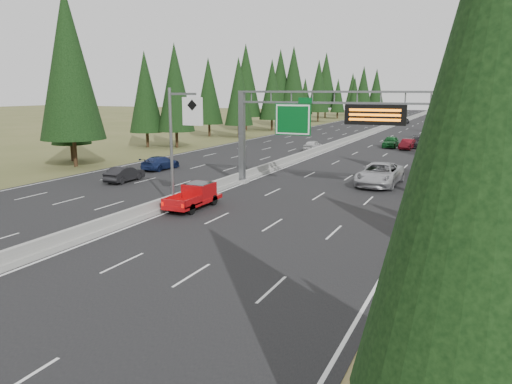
% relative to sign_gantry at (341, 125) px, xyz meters
% --- Properties ---
extents(road, '(32.00, 260.00, 0.08)m').
position_rel_sign_gantry_xyz_m(road, '(-8.92, 45.12, -5.23)').
color(road, black).
rests_on(road, ground).
extents(shoulder_right, '(3.60, 260.00, 0.06)m').
position_rel_sign_gantry_xyz_m(shoulder_right, '(8.88, 45.12, -5.24)').
color(shoulder_right, olive).
rests_on(shoulder_right, ground).
extents(shoulder_left, '(3.60, 260.00, 0.06)m').
position_rel_sign_gantry_xyz_m(shoulder_left, '(-26.72, 45.12, -5.24)').
color(shoulder_left, '#4B5226').
rests_on(shoulder_left, ground).
extents(median_barrier, '(0.70, 260.00, 0.85)m').
position_rel_sign_gantry_xyz_m(median_barrier, '(-8.92, 45.12, -4.85)').
color(median_barrier, gray).
rests_on(median_barrier, road).
extents(sign_gantry, '(16.75, 0.98, 7.80)m').
position_rel_sign_gantry_xyz_m(sign_gantry, '(0.00, 0.00, 0.00)').
color(sign_gantry, slate).
rests_on(sign_gantry, road).
extents(hov_sign_pole, '(2.80, 0.50, 8.00)m').
position_rel_sign_gantry_xyz_m(hov_sign_pole, '(-8.33, -9.92, -0.54)').
color(hov_sign_pole, slate).
rests_on(hov_sign_pole, road).
extents(tree_row_right, '(11.82, 240.65, 18.68)m').
position_rel_sign_gantry_xyz_m(tree_row_right, '(12.94, 40.40, 3.51)').
color(tree_row_right, black).
rests_on(tree_row_right, ground).
extents(tree_row_left, '(11.62, 241.47, 18.98)m').
position_rel_sign_gantry_xyz_m(tree_row_left, '(-30.94, 28.92, 3.98)').
color(tree_row_left, black).
rests_on(tree_row_left, ground).
extents(silver_minivan, '(3.33, 6.80, 1.86)m').
position_rel_sign_gantry_xyz_m(silver_minivan, '(2.35, 4.08, -4.26)').
color(silver_minivan, '#AAAAAF').
rests_on(silver_minivan, road).
extents(red_pickup, '(1.77, 4.97, 1.62)m').
position_rel_sign_gantry_xyz_m(red_pickup, '(-7.42, -9.31, -4.29)').
color(red_pickup, black).
rests_on(red_pickup, road).
extents(car_ahead_green, '(2.02, 4.72, 1.59)m').
position_rel_sign_gantry_xyz_m(car_ahead_green, '(-1.79, 33.37, -4.39)').
color(car_ahead_green, '#145A23').
rests_on(car_ahead_green, road).
extents(car_ahead_dkred, '(1.87, 4.31, 1.38)m').
position_rel_sign_gantry_xyz_m(car_ahead_dkred, '(0.71, 31.89, -4.50)').
color(car_ahead_dkred, maroon).
rests_on(car_ahead_dkred, road).
extents(car_ahead_dkgrey, '(2.32, 5.22, 1.49)m').
position_rel_sign_gantry_xyz_m(car_ahead_dkgrey, '(1.65, 34.75, -4.44)').
color(car_ahead_dkgrey, black).
rests_on(car_ahead_dkgrey, road).
extents(car_ahead_white, '(2.53, 5.14, 1.40)m').
position_rel_sign_gantry_xyz_m(car_ahead_white, '(1.47, 60.13, -4.49)').
color(car_ahead_white, '#BEBEBE').
rests_on(car_ahead_white, road).
extents(car_ahead_far, '(1.52, 3.77, 1.28)m').
position_rel_sign_gantry_xyz_m(car_ahead_far, '(-7.42, 86.30, -4.55)').
color(car_ahead_far, black).
rests_on(car_ahead_far, road).
extents(car_onc_near, '(1.59, 4.18, 1.36)m').
position_rel_sign_gantry_xyz_m(car_onc_near, '(-18.20, -3.56, -4.51)').
color(car_onc_near, black).
rests_on(car_onc_near, road).
extents(car_onc_blue, '(2.09, 4.75, 1.36)m').
position_rel_sign_gantry_xyz_m(car_onc_blue, '(-19.35, 3.40, -4.51)').
color(car_onc_blue, navy).
rests_on(car_onc_blue, road).
extents(car_onc_white, '(1.73, 4.11, 1.39)m').
position_rel_sign_gantry_xyz_m(car_onc_white, '(-10.42, 25.12, -4.49)').
color(car_onc_white, silver).
rests_on(car_onc_white, road).
extents(car_onc_far, '(2.24, 4.82, 1.34)m').
position_rel_sign_gantry_xyz_m(car_onc_far, '(-23.42, 54.29, -4.52)').
color(car_onc_far, black).
rests_on(car_onc_far, road).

